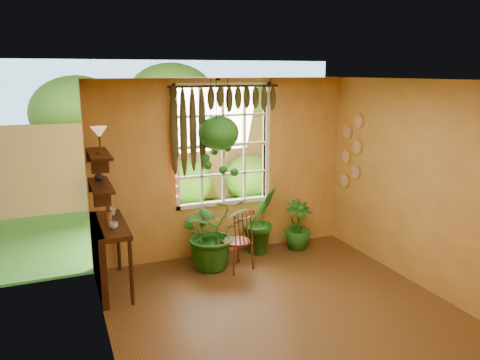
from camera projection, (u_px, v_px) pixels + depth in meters
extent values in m
plane|color=brown|center=(292.00, 319.00, 5.39)|extent=(4.50, 4.50, 0.00)
plane|color=white|center=(298.00, 80.00, 4.78)|extent=(4.50, 4.50, 0.00)
plane|color=gold|center=(224.00, 168.00, 7.12)|extent=(4.00, 0.00, 4.00)
plane|color=gold|center=(105.00, 230.00, 4.35)|extent=(0.00, 4.50, 4.50)
plane|color=gold|center=(437.00, 190.00, 5.82)|extent=(0.00, 4.50, 4.50)
cube|color=white|center=(223.00, 145.00, 7.06)|extent=(1.52, 0.10, 1.86)
cube|color=white|center=(222.00, 145.00, 7.09)|extent=(1.38, 0.01, 1.78)
cylinder|color=#351E0E|center=(225.00, 86.00, 6.77)|extent=(1.70, 0.04, 0.04)
cube|color=#351E0E|center=(110.00, 225.00, 5.98)|extent=(0.40, 1.20, 0.06)
cube|color=#351E0E|center=(99.00, 258.00, 6.02)|extent=(0.08, 1.18, 0.90)
cylinder|color=#351E0E|center=(131.00, 272.00, 5.64)|extent=(0.05, 0.05, 0.86)
cylinder|color=#351E0E|center=(118.00, 242.00, 6.64)|extent=(0.05, 0.05, 0.86)
cube|color=#351E0E|center=(101.00, 185.00, 5.83)|extent=(0.25, 0.90, 0.04)
cube|color=#351E0E|center=(99.00, 154.00, 5.74)|extent=(0.25, 0.90, 0.04)
cube|color=#295919|center=(157.00, 184.00, 11.94)|extent=(14.00, 10.00, 0.04)
cube|color=olive|center=(173.00, 161.00, 10.11)|extent=(12.00, 0.10, 1.80)
plane|color=#98CAFF|center=(141.00, 116.00, 13.21)|extent=(12.00, 0.00, 12.00)
cylinder|color=maroon|center=(236.00, 241.00, 6.70)|extent=(0.49, 0.49, 0.04)
torus|color=maroon|center=(244.00, 214.00, 6.46)|extent=(0.37, 0.13, 0.37)
imported|color=#134914|center=(213.00, 232.00, 6.71)|extent=(1.00, 0.88, 1.08)
imported|color=#134914|center=(261.00, 220.00, 7.30)|extent=(0.69, 0.62, 1.06)
imported|color=#134914|center=(298.00, 225.00, 7.46)|extent=(0.47, 0.47, 0.79)
ellipsoid|color=black|center=(219.00, 139.00, 6.75)|extent=(0.35, 0.35, 0.21)
ellipsoid|color=#134914|center=(219.00, 133.00, 6.73)|extent=(0.59, 0.59, 0.50)
imported|color=silver|center=(113.00, 225.00, 5.74)|extent=(0.14, 0.14, 0.09)
imported|color=beige|center=(112.00, 212.00, 6.30)|extent=(0.11, 0.11, 0.09)
cylinder|color=brown|center=(108.00, 217.00, 6.05)|extent=(0.09, 0.09, 0.11)
imported|color=#B2AD99|center=(99.00, 176.00, 6.02)|extent=(0.12, 0.12, 0.12)
cylinder|color=brown|center=(100.00, 152.00, 5.65)|extent=(0.11, 0.11, 0.03)
cylinder|color=brown|center=(100.00, 144.00, 5.63)|extent=(0.03, 0.03, 0.20)
cone|color=slate|center=(99.00, 132.00, 5.59)|extent=(0.20, 0.20, 0.13)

